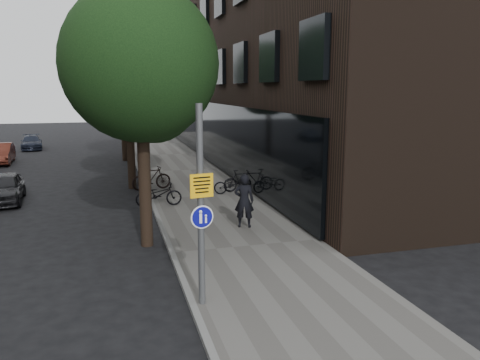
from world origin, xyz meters
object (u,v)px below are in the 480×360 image
object	(u,v)px
parked_bike_facade_near	(233,184)
parked_car_near	(4,188)
pedestrian	(244,201)
signpost	(201,206)

from	to	relation	value
parked_bike_facade_near	parked_car_near	xyz separation A→B (m)	(-9.33, 1.59, 0.06)
parked_bike_facade_near	pedestrian	bearing A→B (deg)	-177.15
pedestrian	parked_car_near	size ratio (longest dim) A/B	0.50
signpost	parked_bike_facade_near	world-z (taller)	signpost
signpost	pedestrian	bearing A→B (deg)	56.28
signpost	parked_car_near	bearing A→B (deg)	108.94
pedestrian	parked_car_near	bearing A→B (deg)	-19.09
pedestrian	parked_bike_facade_near	world-z (taller)	pedestrian
parked_bike_facade_near	parked_car_near	world-z (taller)	parked_car_near
parked_bike_facade_near	parked_car_near	bearing A→B (deg)	93.63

